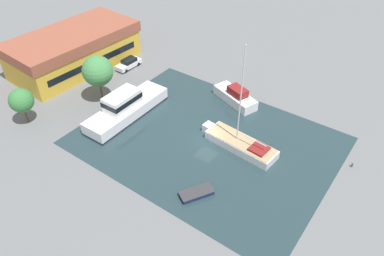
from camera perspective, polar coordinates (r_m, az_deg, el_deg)
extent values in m
plane|color=slate|center=(49.30, 2.27, -1.93)|extent=(440.00, 440.00, 0.00)
cube|color=#23383D|center=(49.30, 2.27, -1.93)|extent=(24.43, 32.07, 0.01)
cube|color=gold|center=(67.80, -17.39, 10.65)|extent=(21.29, 11.65, 4.36)
cube|color=brown|center=(66.51, -17.89, 12.98)|extent=(21.93, 12.00, 1.79)
cube|color=black|center=(64.20, -14.50, 8.92)|extent=(2.40, 0.21, 3.05)
cube|color=black|center=(63.79, -14.63, 9.61)|extent=(17.55, 1.12, 1.09)
cylinder|color=brown|center=(57.77, -13.69, 5.61)|extent=(0.29, 0.29, 3.20)
sphere|color=#428447|center=(56.11, -14.19, 8.42)|extent=(4.49, 4.49, 4.49)
cylinder|color=brown|center=(56.55, -23.94, 1.81)|extent=(0.29, 0.29, 2.38)
sphere|color=#387A3D|center=(55.27, -24.58, 3.83)|extent=(3.30, 3.30, 3.30)
cube|color=silver|center=(65.87, -9.63, 9.55)|extent=(4.81, 1.95, 0.73)
cube|color=black|center=(65.67, -9.57, 10.13)|extent=(2.52, 1.67, 0.60)
cube|color=black|center=(64.96, -10.35, 9.67)|extent=(0.08, 1.46, 0.48)
cylinder|color=black|center=(64.65, -10.01, 8.56)|extent=(0.61, 0.22, 0.60)
cylinder|color=black|center=(65.72, -11.01, 8.96)|extent=(0.61, 0.22, 0.60)
cylinder|color=black|center=(66.39, -8.19, 9.61)|extent=(0.61, 0.22, 0.60)
cylinder|color=black|center=(67.44, -9.19, 9.99)|extent=(0.61, 0.22, 0.60)
cube|color=silver|center=(48.21, 7.47, -2.51)|extent=(3.84, 9.73, 1.11)
cube|color=silver|center=(50.55, 2.52, 0.08)|extent=(1.46, 1.32, 1.11)
cube|color=tan|center=(47.82, 7.53, -1.97)|extent=(3.69, 9.34, 0.08)
cylinder|color=silver|center=(44.21, 7.47, 4.89)|extent=(0.16, 0.16, 13.01)
cylinder|color=silver|center=(46.54, 9.07, -1.64)|extent=(0.50, 4.27, 0.12)
cube|color=maroon|center=(46.72, 10.16, -3.15)|extent=(2.28, 2.27, 0.30)
cube|color=white|center=(53.95, -9.87, 2.71)|extent=(13.57, 4.00, 1.78)
cube|color=black|center=(54.39, -9.79, 2.07)|extent=(13.70, 4.08, 0.18)
cube|color=white|center=(52.46, -10.61, 4.12)|extent=(5.16, 2.85, 2.20)
cube|color=black|center=(52.33, -10.64, 4.31)|extent=(5.27, 2.93, 0.70)
cube|color=#19234C|center=(42.37, 0.69, -9.94)|extent=(3.97, 3.20, 0.47)
cube|color=#333338|center=(42.16, 0.70, -9.69)|extent=(4.15, 3.36, 0.08)
cube|color=white|center=(56.39, 6.58, 4.63)|extent=(4.87, 7.77, 1.49)
cube|color=maroon|center=(55.40, 6.97, 5.55)|extent=(2.68, 3.37, 1.13)
cylinder|color=#47474C|center=(49.45, 23.20, -5.27)|extent=(0.20, 0.20, 0.43)
sphere|color=#47474C|center=(49.28, 23.28, -5.03)|extent=(0.22, 0.22, 0.22)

